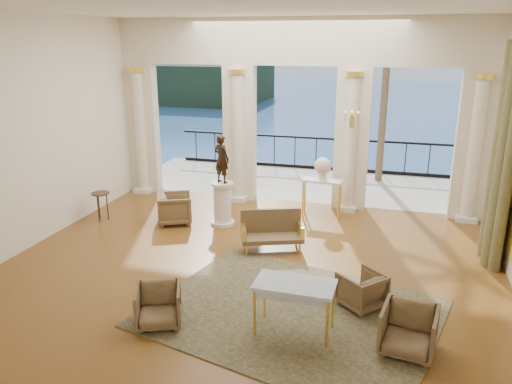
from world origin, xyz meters
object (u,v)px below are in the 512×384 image
(pedestal, at_px, (223,204))
(console_table, at_px, (322,186))
(armchair_c, at_px, (361,288))
(armchair_d, at_px, (175,207))
(armchair_a, at_px, (158,304))
(settee, at_px, (272,231))
(side_table, at_px, (101,197))
(game_table, at_px, (295,288))
(armchair_b, at_px, (409,328))
(statue, at_px, (222,159))

(pedestal, bearing_deg, console_table, 28.75)
(armchair_c, distance_m, armchair_d, 5.07)
(armchair_d, relative_size, console_table, 0.78)
(armchair_a, xyz_separation_m, console_table, (1.57, 5.26, 0.41))
(armchair_d, relative_size, pedestal, 0.76)
(armchair_d, xyz_separation_m, settee, (2.47, -0.84, 0.02))
(armchair_a, relative_size, console_table, 0.69)
(armchair_a, height_order, armchair_c, armchair_a)
(armchair_d, bearing_deg, side_table, 74.42)
(settee, height_order, game_table, settee)
(game_table, distance_m, console_table, 4.93)
(armchair_a, xyz_separation_m, pedestal, (-0.48, 4.14, 0.14))
(armchair_c, xyz_separation_m, console_table, (-1.23, 3.94, 0.43))
(armchair_b, relative_size, armchair_c, 1.15)
(armchair_b, distance_m, console_table, 5.35)
(armchair_d, xyz_separation_m, pedestal, (1.07, 0.21, 0.10))
(armchair_d, xyz_separation_m, game_table, (3.49, -3.58, 0.31))
(console_table, bearing_deg, statue, -147.22)
(armchair_a, xyz_separation_m, game_table, (1.94, 0.34, 0.36))
(statue, bearing_deg, pedestal, 139.50)
(armchair_a, xyz_separation_m, armchair_b, (3.50, 0.29, 0.03))
(pedestal, relative_size, side_table, 1.49)
(pedestal, relative_size, statue, 0.92)
(console_table, bearing_deg, settee, -102.64)
(armchair_d, height_order, console_table, console_table)
(armchair_b, bearing_deg, pedestal, 144.61)
(settee, distance_m, game_table, 2.94)
(armchair_c, bearing_deg, side_table, -69.00)
(settee, relative_size, side_table, 1.98)
(console_table, bearing_deg, armchair_b, -64.81)
(armchair_d, distance_m, console_table, 3.41)
(armchair_d, bearing_deg, armchair_b, -151.70)
(settee, relative_size, pedestal, 1.33)
(pedestal, bearing_deg, game_table, -57.45)
(armchair_b, bearing_deg, side_table, 162.36)
(settee, height_order, side_table, settee)
(settee, xyz_separation_m, statue, (-1.40, 1.05, 1.12))
(side_table, bearing_deg, game_table, -32.29)
(armchair_d, height_order, game_table, game_table)
(armchair_c, height_order, armchair_d, armchair_d)
(settee, bearing_deg, game_table, -91.19)
(armchair_c, distance_m, settee, 2.58)
(armchair_a, distance_m, armchair_d, 4.22)
(console_table, xyz_separation_m, side_table, (-4.81, -1.64, -0.17))
(armchair_b, bearing_deg, armchair_c, 132.47)
(console_table, height_order, side_table, console_table)
(armchair_a, xyz_separation_m, armchair_c, (2.81, 1.32, -0.02))
(statue, bearing_deg, game_table, 145.48)
(side_table, bearing_deg, console_table, 18.87)
(game_table, bearing_deg, armchair_b, -1.15)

